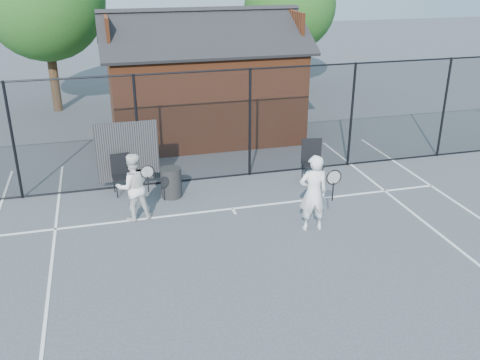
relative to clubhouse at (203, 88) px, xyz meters
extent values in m
plane|color=#41454A|center=(-0.50, -9.00, -1.61)|extent=(80.00, 80.00, 0.00)
cube|color=white|center=(-0.50, -6.00, -1.60)|extent=(11.00, 0.06, 0.01)
cube|color=white|center=(-0.50, -6.15, -1.60)|extent=(0.06, 0.30, 0.01)
cylinder|color=black|center=(-5.50, -4.00, -0.11)|extent=(0.07, 0.07, 3.00)
cylinder|color=black|center=(-2.50, -4.00, -0.11)|extent=(0.07, 0.07, 3.00)
cylinder|color=black|center=(0.50, -4.00, -0.11)|extent=(0.07, 0.07, 3.00)
cylinder|color=black|center=(3.50, -4.00, -0.11)|extent=(0.07, 0.07, 3.00)
cylinder|color=black|center=(6.50, -4.00, -0.11)|extent=(0.07, 0.07, 3.00)
cylinder|color=black|center=(-0.50, -4.00, 1.36)|extent=(22.00, 0.04, 0.04)
cylinder|color=black|center=(-0.50, -4.00, -1.58)|extent=(22.00, 0.04, 0.04)
cube|color=black|center=(-0.50, -4.00, -0.11)|extent=(22.00, 3.00, 0.01)
cube|color=black|center=(-2.80, -4.02, -0.61)|extent=(1.60, 0.04, 1.60)
cube|color=brown|center=(0.00, 0.00, -0.11)|extent=(6.00, 4.00, 3.00)
cube|color=black|center=(0.00, -1.00, 1.92)|extent=(6.50, 2.36, 1.32)
cube|color=black|center=(0.00, 1.00, 1.92)|extent=(6.50, 2.36, 1.32)
cube|color=brown|center=(-2.95, 0.00, 1.92)|extent=(0.10, 2.80, 1.06)
cube|color=brown|center=(2.95, 0.00, 1.92)|extent=(0.10, 2.80, 1.06)
cylinder|color=#311F13|center=(-5.00, 4.50, -0.35)|extent=(0.36, 0.36, 2.52)
cylinder|color=#311F13|center=(5.00, 5.50, -0.49)|extent=(0.36, 0.36, 2.23)
sphere|color=#174E16|center=(5.00, 5.50, 2.11)|extent=(3.97, 3.97, 3.97)
imported|color=white|center=(0.97, -7.46, -0.72)|extent=(0.68, 0.48, 1.77)
torus|color=black|center=(1.26, -7.81, -0.24)|extent=(0.35, 0.03, 0.35)
cylinder|color=black|center=(1.26, -7.81, -0.57)|extent=(0.03, 0.03, 0.42)
imported|color=white|center=(-2.82, -5.91, -0.80)|extent=(0.85, 0.70, 1.61)
torus|color=black|center=(-2.50, -6.23, -0.34)|extent=(0.32, 0.03, 0.32)
cylinder|color=black|center=(-2.50, -6.23, -0.64)|extent=(0.03, 0.03, 0.39)
cube|color=black|center=(-2.99, -4.40, -1.10)|extent=(0.54, 0.56, 1.01)
cube|color=black|center=(2.01, -4.90, -1.04)|extent=(0.63, 0.65, 1.13)
cylinder|color=black|center=(-1.82, -4.90, -1.22)|extent=(0.54, 0.54, 0.77)
camera|label=1|loc=(-3.34, -17.36, 4.07)|focal=40.00mm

